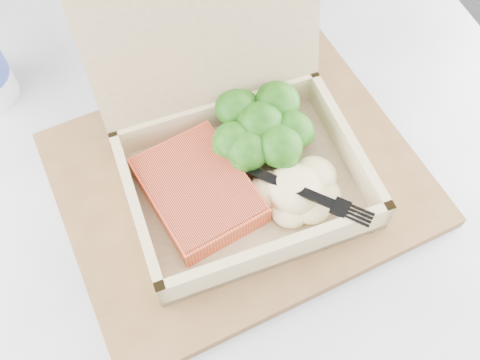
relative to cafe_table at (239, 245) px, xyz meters
name	(u,v)px	position (x,y,z in m)	size (l,w,h in m)	color
floor	(291,154)	(0.29, 0.43, -0.54)	(4.00, 4.00, 0.00)	gray
cafe_table	(239,245)	(0.00, 0.00, 0.00)	(0.82, 0.82, 0.73)	black
serving_tray	(239,179)	(0.00, 0.00, 0.20)	(0.39, 0.31, 0.02)	brown
takeout_container	(232,133)	(0.00, 0.02, 0.26)	(0.26, 0.25, 0.23)	tan
salmon_fillet	(198,190)	(-0.05, -0.02, 0.23)	(0.10, 0.13, 0.03)	#D94F2A
broccoli_pile	(260,130)	(0.03, 0.03, 0.24)	(0.12, 0.12, 0.04)	#337F1C
mashed_potatoes	(295,189)	(0.04, -0.05, 0.23)	(0.10, 0.09, 0.03)	beige
plastic_fork	(272,178)	(0.02, -0.04, 0.24)	(0.11, 0.12, 0.01)	black
receipt	(215,42)	(0.04, 0.21, 0.19)	(0.08, 0.15, 0.00)	white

